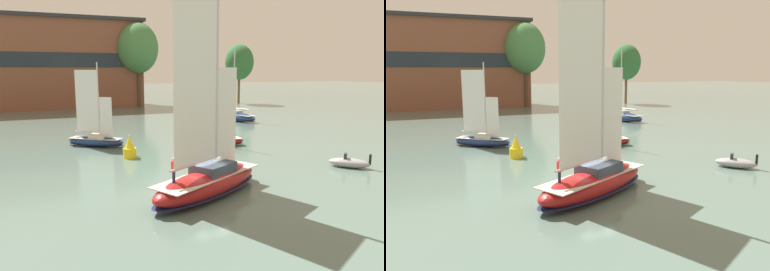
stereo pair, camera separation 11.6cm
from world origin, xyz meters
TOP-DOWN VIEW (x-y plane):
  - ground_plane at (0.00, 0.00)m, footprint 400.00×400.00m
  - waterfront_building at (-6.46, 68.31)m, footprint 38.29×14.28m
  - tree_shore_left at (10.85, 61.67)m, footprint 9.14×9.14m
  - tree_shore_right at (36.40, 61.00)m, footprint 7.13×7.13m
  - sailboat_main at (0.01, 0.01)m, footprint 10.71×7.64m
  - sailboat_moored_near_marina at (7.96, 14.68)m, footprint 6.28×2.25m
  - sailboat_moored_mid_channel at (-4.78, 19.85)m, footprint 6.55×5.54m
  - sailboat_moored_far_slip at (20.05, 32.52)m, footprint 4.51×8.82m
  - motor_tender at (14.55, 2.02)m, footprint 3.34×3.48m
  - channel_buoy at (-2.51, 12.93)m, footprint 1.29×1.29m

SIDE VIEW (x-z plane):
  - ground_plane at x=0.00m, z-range 0.00..0.00m
  - motor_tender at x=14.55m, z-range -0.23..1.09m
  - sailboat_moored_near_marina at x=7.96m, z-range -3.66..4.82m
  - sailboat_moored_mid_channel at x=-4.78m, z-range -3.86..5.43m
  - sailboat_moored_far_slip at x=20.05m, z-range -5.05..6.63m
  - channel_buoy at x=-2.51m, z-range -0.23..2.07m
  - sailboat_main at x=0.01m, z-range -6.13..8.41m
  - waterfront_building at x=-6.46m, z-range 0.04..19.83m
  - tree_shore_right at x=36.40m, z-range 2.94..17.61m
  - tree_shore_left at x=10.85m, z-range 3.76..22.56m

